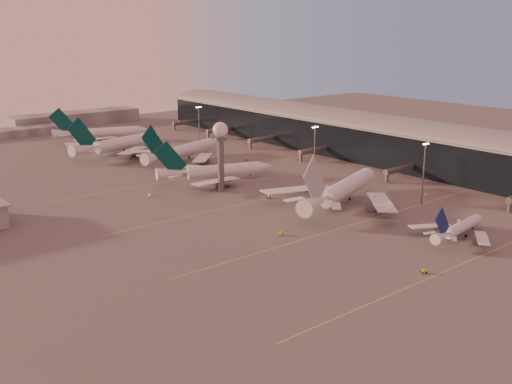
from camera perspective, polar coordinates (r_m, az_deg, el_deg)
ground at (r=172.62m, az=19.60°, el=-8.47°), size 700.00×700.00×0.00m
taxiway_markings at (r=225.66m, az=11.54°, el=-2.23°), size 180.00×185.25×0.02m
terminal at (r=315.20m, az=13.11°, el=4.67°), size 57.00×362.00×23.04m
radar_tower at (r=249.16m, az=-3.40°, el=4.70°), size 6.40×6.40×31.10m
mast_b at (r=240.87m, az=15.69°, el=2.01°), size 3.60×0.56×25.00m
mast_c at (r=271.73m, az=5.60°, el=4.01°), size 3.60×0.56×25.00m
mast_d at (r=339.32m, az=-5.44°, el=6.31°), size 3.60×0.56×25.00m
distant_horizon at (r=432.26m, az=-19.90°, el=6.11°), size 165.00×37.50×9.00m
narrowbody_mid at (r=208.56m, az=18.79°, el=-3.43°), size 35.26×27.98×13.81m
widebody_white at (r=237.52m, az=8.30°, el=-0.11°), size 66.69×52.52×24.52m
greentail_a at (r=269.85m, az=-3.79°, el=1.75°), size 53.02×42.13×19.97m
greentail_b at (r=313.27m, az=-6.84°, el=3.68°), size 59.22×47.03×22.36m
greentail_c at (r=337.64m, az=-12.87°, el=4.28°), size 62.82×50.10×23.29m
greentail_d at (r=377.83m, az=-14.43°, el=5.29°), size 56.37×44.74×21.36m
gsv_tug_mid at (r=177.32m, az=15.70°, el=-7.32°), size 3.76×3.32×0.92m
gsv_truck_b at (r=225.13m, az=18.88°, el=-2.50°), size 5.71×2.21×2.30m
gsv_truck_c at (r=200.98m, az=2.39°, el=-3.76°), size 6.37×4.83×2.45m
gsv_catering_b at (r=256.14m, az=15.93°, el=0.04°), size 4.88×2.90×3.74m
gsv_tug_far at (r=243.34m, az=1.20°, el=-0.48°), size 4.04×4.38×1.08m
gsv_truck_d at (r=249.79m, az=-10.16°, el=-0.14°), size 3.71×6.30×2.40m
gsv_tug_hangar at (r=312.32m, az=-0.95°, el=3.10°), size 3.47×2.33×0.93m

